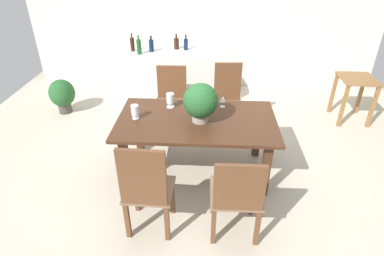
{
  "coord_description": "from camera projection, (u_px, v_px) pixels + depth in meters",
  "views": [
    {
      "loc": [
        0.13,
        -3.39,
        2.52
      ],
      "look_at": [
        -0.06,
        -0.13,
        0.58
      ],
      "focal_mm": 30.01,
      "sensor_mm": 36.0,
      "label": 1
    }
  ],
  "objects": [
    {
      "name": "wine_glass",
      "position": [
        223.0,
        100.0,
        3.89
      ],
      "size": [
        0.06,
        0.06,
        0.14
      ],
      "color": "silver",
      "rests_on": "dining_table"
    },
    {
      "name": "wine_bottle_dark",
      "position": [
        132.0,
        44.0,
        5.11
      ],
      "size": [
        0.07,
        0.07,
        0.28
      ],
      "color": "black",
      "rests_on": "kitchen_counter"
    },
    {
      "name": "wine_bottle_green",
      "position": [
        139.0,
        47.0,
        4.97
      ],
      "size": [
        0.07,
        0.07,
        0.29
      ],
      "color": "#194C1E",
      "rests_on": "kitchen_counter"
    },
    {
      "name": "flower_centerpiece",
      "position": [
        201.0,
        102.0,
        3.52
      ],
      "size": [
        0.39,
        0.39,
        0.45
      ],
      "color": "gray",
      "rests_on": "dining_table"
    },
    {
      "name": "chair_far_left",
      "position": [
        171.0,
        96.0,
        4.66
      ],
      "size": [
        0.47,
        0.47,
        0.96
      ],
      "rotation": [
        0.0,
        0.0,
        0.01
      ],
      "color": "brown",
      "rests_on": "ground"
    },
    {
      "name": "potted_plant_floor",
      "position": [
        62.0,
        94.0,
        5.23
      ],
      "size": [
        0.41,
        0.41,
        0.57
      ],
      "color": "#423D38",
      "rests_on": "ground"
    },
    {
      "name": "side_table",
      "position": [
        355.0,
        89.0,
        4.92
      ],
      "size": [
        0.52,
        0.55,
        0.7
      ],
      "color": "brown",
      "rests_on": "ground"
    },
    {
      "name": "crystal_vase_center_near",
      "position": [
        135.0,
        111.0,
        3.64
      ],
      "size": [
        0.09,
        0.09,
        0.17
      ],
      "color": "silver",
      "rests_on": "dining_table"
    },
    {
      "name": "chair_near_left",
      "position": [
        146.0,
        188.0,
        2.9
      ],
      "size": [
        0.47,
        0.45,
        1.04
      ],
      "rotation": [
        0.0,
        0.0,
        3.11
      ],
      "color": "brown",
      "rests_on": "ground"
    },
    {
      "name": "wine_bottle_clear",
      "position": [
        186.0,
        44.0,
        5.18
      ],
      "size": [
        0.07,
        0.07,
        0.24
      ],
      "color": "#0F1E38",
      "rests_on": "kitchen_counter"
    },
    {
      "name": "chair_far_right",
      "position": [
        228.0,
        96.0,
        4.61
      ],
      "size": [
        0.44,
        0.46,
        1.03
      ],
      "rotation": [
        0.0,
        0.0,
        0.06
      ],
      "color": "brown",
      "rests_on": "ground"
    },
    {
      "name": "crystal_vase_left",
      "position": [
        170.0,
        99.0,
        3.88
      ],
      "size": [
        0.1,
        0.1,
        0.18
      ],
      "color": "silver",
      "rests_on": "dining_table"
    },
    {
      "name": "wine_bottle_amber",
      "position": [
        176.0,
        43.0,
        5.22
      ],
      "size": [
        0.08,
        0.08,
        0.24
      ],
      "color": "black",
      "rests_on": "kitchen_counter"
    },
    {
      "name": "dining_table",
      "position": [
        197.0,
        127.0,
        3.72
      ],
      "size": [
        1.82,
        1.03,
        0.73
      ],
      "color": "#422616",
      "rests_on": "ground"
    },
    {
      "name": "ground_plane",
      "position": [
        197.0,
        161.0,
        4.2
      ],
      "size": [
        7.04,
        7.04,
        0.0
      ],
      "primitive_type": "plane",
      "color": "#BCB29E"
    },
    {
      "name": "chair_near_right",
      "position": [
        237.0,
        194.0,
        2.89
      ],
      "size": [
        0.48,
        0.47,
        0.94
      ],
      "rotation": [
        0.0,
        0.0,
        3.15
      ],
      "color": "brown",
      "rests_on": "ground"
    },
    {
      "name": "back_wall",
      "position": [
        204.0,
        17.0,
        5.77
      ],
      "size": [
        6.4,
        0.1,
        2.6
      ],
      "primitive_type": "cube",
      "color": "beige",
      "rests_on": "ground"
    },
    {
      "name": "wine_bottle_tall",
      "position": [
        151.0,
        45.0,
        5.1
      ],
      "size": [
        0.08,
        0.08,
        0.25
      ],
      "color": "#0F1E38",
      "rests_on": "kitchen_counter"
    },
    {
      "name": "kitchen_counter",
      "position": [
        166.0,
        78.0,
        5.41
      ],
      "size": [
        1.64,
        0.63,
        0.95
      ],
      "primitive_type": "cube",
      "color": "silver",
      "rests_on": "ground"
    }
  ]
}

